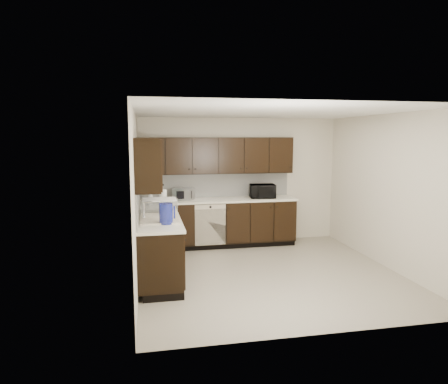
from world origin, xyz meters
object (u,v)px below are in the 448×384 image
Objects in this scene: sink at (159,223)px; toaster_oven at (183,194)px; microwave at (262,191)px; blue_pitcher at (166,214)px; storage_bin at (159,206)px.

sink reaches higher than toaster_oven.
blue_pitcher reaches higher than microwave.
sink is 2.27× the size of toaster_oven.
microwave is 2.30m from storage_bin.
toaster_oven is at bearing 66.80° from storage_bin.
sink is at bearing -82.94° from toaster_oven.
microwave reaches higher than toaster_oven.
sink is at bearing 104.55° from blue_pitcher.
microwave is 2.81m from blue_pitcher.
storage_bin is at bearing -145.20° from microwave.
sink is 2.88× the size of blue_pitcher.
microwave reaches higher than storage_bin.
storage_bin is (0.02, 0.58, 0.16)m from sink.
toaster_oven is (0.51, 1.72, 0.17)m from sink.
toaster_oven is (-1.54, 0.06, -0.02)m from microwave.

